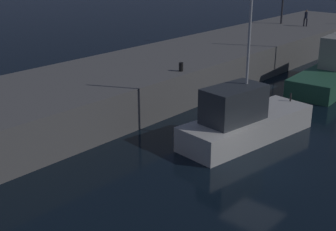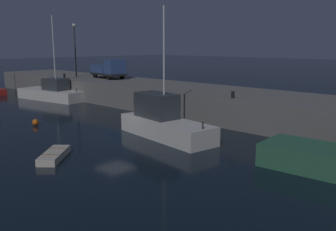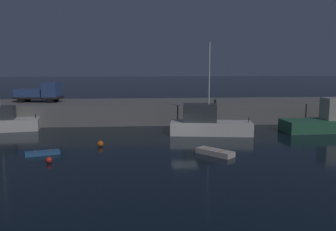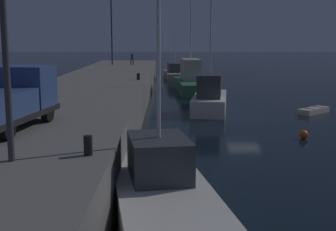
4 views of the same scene
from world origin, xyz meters
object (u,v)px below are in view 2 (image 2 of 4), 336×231
fishing_boat_orange (53,93)px  lamp_post_west (75,46)px  rowboat_white_mid (54,155)px  bollard_west (233,95)px  fishing_trawler_green (163,122)px  bollard_central (64,76)px  mooring_buoy_near (35,122)px  utility_truck (109,69)px

fishing_boat_orange → lamp_post_west: bearing=109.8°
rowboat_white_mid → bollard_west: size_ratio=5.42×
lamp_post_west → fishing_trawler_green: bearing=-18.6°
fishing_boat_orange → rowboat_white_mid: (22.17, -12.25, -0.68)m
fishing_boat_orange → bollard_central: fishing_boat_orange is taller
mooring_buoy_near → bollard_central: size_ratio=0.85×
lamp_post_west → bollard_central: bearing=-72.9°
fishing_trawler_green → bollard_west: (2.00, 6.08, 1.62)m
bollard_west → bollard_central: bollard_central is taller
rowboat_white_mid → fishing_boat_orange: bearing=151.1°
fishing_trawler_green → utility_truck: bearing=153.0°
mooring_buoy_near → bollard_west: bollard_west is taller
bollard_central → rowboat_white_mid: bearing=-32.2°
lamp_post_west → fishing_boat_orange: bearing=-70.2°
mooring_buoy_near → rowboat_white_mid: bearing=-20.7°
fishing_trawler_green → rowboat_white_mid: 8.57m
mooring_buoy_near → fishing_boat_orange: bearing=145.5°
utility_truck → lamp_post_west: bearing=-161.5°
lamp_post_west → utility_truck: (5.11, 1.71, -2.99)m
fishing_boat_orange → bollard_west: bearing=5.2°
fishing_boat_orange → mooring_buoy_near: bearing=-34.5°
mooring_buoy_near → bollard_central: (-13.48, 10.92, 2.52)m
fishing_trawler_green → lamp_post_west: (-24.77, 8.31, 5.52)m
fishing_boat_orange → mooring_buoy_near: size_ratio=18.84×
fishing_boat_orange → bollard_west: fishing_boat_orange is taller
bollard_central → fishing_boat_orange: bearing=-67.6°
utility_truck → bollard_west: bearing=-10.3°
lamp_post_west → bollard_west: (26.77, -2.23, -3.90)m
rowboat_white_mid → bollard_west: bollard_west is taller
rowboat_white_mid → bollard_central: bollard_central is taller
fishing_boat_orange → fishing_trawler_green: (23.13, -3.78, 0.25)m
utility_truck → bollard_west: utility_truck is taller
mooring_buoy_near → utility_truck: 17.71m
mooring_buoy_near → lamp_post_west: (-14.16, 13.13, 6.39)m
mooring_buoy_near → bollard_west: (12.61, 10.90, 2.49)m
utility_truck → rowboat_white_mid: bearing=-44.7°
rowboat_white_mid → bollard_west: 15.06m
fishing_trawler_green → lamp_post_west: bearing=161.4°
rowboat_white_mid → lamp_post_west: 29.83m
lamp_post_west → utility_truck: lamp_post_west is taller
fishing_trawler_green → utility_truck: (-19.66, 10.02, 2.53)m
mooring_buoy_near → bollard_central: 17.53m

